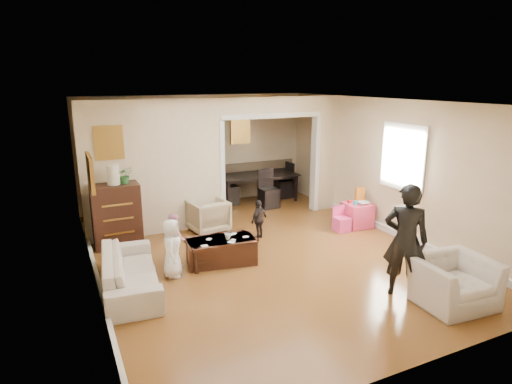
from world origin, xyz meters
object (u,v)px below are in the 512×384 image
armchair_back (208,216)px  dresser (117,215)px  adult_person (406,240)px  child_toddler (259,219)px  sofa (130,271)px  table_lamp (113,174)px  armchair_front (453,282)px  coffee_table (221,251)px  dining_table (257,187)px  coffee_cup (228,236)px  play_table (357,215)px  child_kneel_b (174,239)px  child_kneel_a (172,248)px  cyan_cup (355,203)px

armchair_back → dresser: 1.75m
adult_person → child_toddler: 3.01m
sofa → table_lamp: bearing=3.3°
armchair_front → adult_person: adult_person is taller
table_lamp → armchair_front: bearing=-47.6°
armchair_front → coffee_table: bearing=136.6°
armchair_front → adult_person: (-0.42, 0.49, 0.49)m
table_lamp → armchair_back: bearing=0.2°
dining_table → child_toddler: child_toddler is taller
sofa → child_toddler: child_toddler is taller
sofa → coffee_cup: sofa is taller
armchair_back → table_lamp: table_lamp is taller
sofa → coffee_cup: (1.61, 0.26, 0.19)m
armchair_back → coffee_cup: (-0.21, -1.58, 0.14)m
dresser → dining_table: dresser is taller
sofa → armchair_front: armchair_front is taller
play_table → dining_table: 2.84m
dresser → child_kneel_b: dresser is taller
armchair_front → table_lamp: (-3.75, 4.11, 1.01)m
armchair_back → child_kneel_a: size_ratio=0.78×
child_kneel_b → child_toddler: child_kneel_b is taller
cyan_cup → child_kneel_b: size_ratio=0.09×
dresser → dining_table: (3.58, 1.64, -0.23)m
armchair_back → child_toddler: 1.08m
armchair_back → child_toddler: size_ratio=0.93×
coffee_table → child_kneel_a: bearing=-170.0°
coffee_table → play_table: size_ratio=2.16×
armchair_back → dresser: size_ratio=0.62×
coffee_table → play_table: bearing=9.2°
armchair_front → armchair_back: bearing=120.8°
dining_table → child_kneel_b: child_kneel_b is taller
coffee_table → dining_table: size_ratio=0.57×
dresser → play_table: size_ratio=2.24×
play_table → child_kneel_a: bearing=-170.6°
armchair_front → play_table: 3.22m
table_lamp → coffee_table: size_ratio=0.32×
sofa → armchair_back: size_ratio=2.64×
coffee_table → cyan_cup: 3.13m
coffee_cup → child_kneel_b: bearing=156.4°
adult_person → child_kneel_a: adult_person is taller
table_lamp → child_kneel_a: (0.57, -1.68, -0.87)m
coffee_table → cyan_cup: (3.08, 0.47, 0.32)m
coffee_cup → adult_person: (1.81, -2.05, 0.35)m
sofa → child_toddler: 2.77m
sofa → dining_table: size_ratio=0.97×
dresser → coffee_cup: (1.52, -1.58, -0.11)m
play_table → adult_person: adult_person is taller
play_table → child_toddler: 2.15m
cyan_cup → adult_person: (-1.17, -2.57, 0.28)m
sofa → armchair_front: bearing=-114.7°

